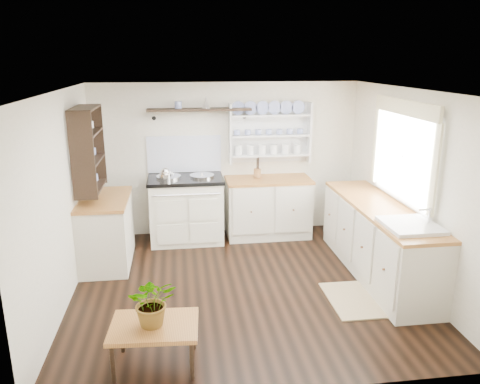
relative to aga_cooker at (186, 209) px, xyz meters
The scene contains 19 objects.
floor 1.76m from the aga_cooker, 67.96° to the right, with size 4.00×3.80×0.01m, color black.
wall_back 0.97m from the aga_cooker, 27.46° to the left, with size 4.00×0.02×2.30m, color beige.
wall_right 3.14m from the aga_cooker, 30.78° to the right, with size 0.02×3.80×2.30m, color beige.
wall_left 2.18m from the aga_cooker, 131.00° to the right, with size 0.02×3.80×2.30m, color beige.
ceiling 2.48m from the aga_cooker, 67.96° to the right, with size 4.00×3.80×0.01m, color white.
window 3.14m from the aga_cooker, 28.78° to the right, with size 0.08×1.55×1.22m.
aga_cooker is the anchor object (origin of this frame).
back_cabinets 1.24m from the aga_cooker, ahead, with size 1.27×0.63×0.90m.
right_cabinets 2.76m from the aga_cooker, 32.18° to the right, with size 0.62×2.43×0.90m.
belfast_sink 3.24m from the aga_cooker, 43.54° to the right, with size 0.55×0.60×0.45m.
left_cabinets 1.26m from the aga_cooker, 147.82° to the right, with size 0.62×1.13×0.90m.
plate_rack 1.69m from the aga_cooker, 12.87° to the left, with size 1.20×0.22×0.90m.
high_shelf 1.45m from the aga_cooker, 41.38° to the left, with size 1.50×0.29×0.16m.
left_shelving 1.74m from the aga_cooker, 150.93° to the right, with size 0.28×0.80×1.05m, color black.
kettle 0.62m from the aga_cooker, 156.85° to the right, with size 0.17×0.17×0.21m, color silver, non-canonical shape.
utensil_crock 1.18m from the aga_cooker, ahead, with size 0.11×0.11×0.13m, color brown.
center_table 2.99m from the aga_cooker, 96.87° to the right, with size 0.79×0.59×0.41m.
potted_plant 2.99m from the aga_cooker, 96.87° to the right, with size 0.40×0.35×0.45m, color #3F7233.
floor_rug 2.81m from the aga_cooker, 49.22° to the right, with size 0.55×0.85×0.02m, color #8E7953.
Camera 1 is at (-0.74, -5.05, 2.64)m, focal length 35.00 mm.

